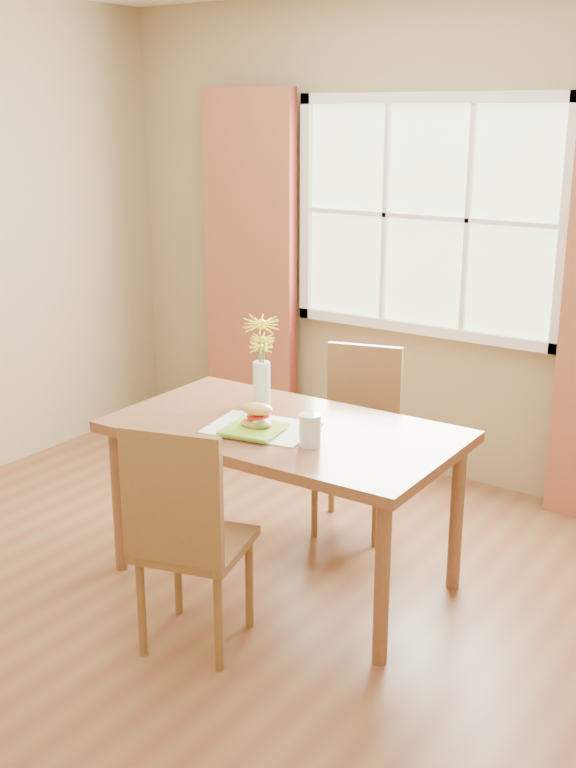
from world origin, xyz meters
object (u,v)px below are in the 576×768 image
(dining_table, at_px, (284,443))
(chair_near, at_px, (185,531))
(flower_vase, at_px, (261,352))
(water_glass, at_px, (310,431))
(chair_far, at_px, (358,430))
(croissant_sandwich, at_px, (257,416))

(dining_table, height_order, chair_near, chair_near)
(flower_vase, bearing_deg, water_glass, -34.80)
(chair_near, distance_m, chair_far, 1.40)
(dining_table, distance_m, flower_vase, 0.47)
(croissant_sandwich, bearing_deg, dining_table, 52.69)
(chair_near, height_order, chair_far, chair_near)
(dining_table, xyz_separation_m, water_glass, (0.22, -0.14, 0.14))
(chair_far, bearing_deg, chair_near, -103.73)
(chair_far, bearing_deg, croissant_sandwich, -108.11)
(water_glass, relative_size, flower_vase, 0.32)
(chair_near, height_order, croissant_sandwich, chair_near)
(dining_table, bearing_deg, chair_near, -88.75)
(water_glass, bearing_deg, chair_near, -109.52)
(dining_table, bearing_deg, croissant_sandwich, -116.36)
(croissant_sandwich, distance_m, flower_vase, 0.42)
(water_glass, bearing_deg, flower_vase, 145.20)
(water_glass, bearing_deg, chair_far, 106.30)
(water_glass, bearing_deg, dining_table, 148.50)
(chair_near, xyz_separation_m, croissant_sandwich, (-0.08, 0.58, 0.28))
(flower_vase, bearing_deg, chair_far, 63.76)
(dining_table, height_order, water_glass, water_glass)
(chair_near, distance_m, flower_vase, 1.06)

